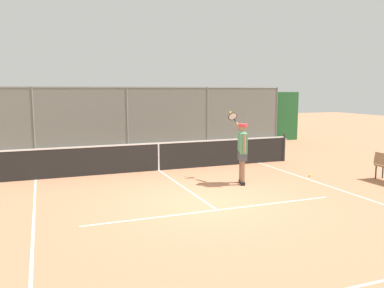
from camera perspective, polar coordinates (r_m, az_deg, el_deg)
name	(u,v)px	position (r m, az deg, el deg)	size (l,w,h in m)	color
ground_plane	(206,202)	(9.71, 2.00, -8.45)	(60.00, 60.00, 0.00)	#B27551
court_line_markings	(223,214)	(8.85, 4.54, -10.10)	(7.87, 8.71, 0.01)	white
fence_backdrop	(125,120)	(18.80, -9.75, 3.39)	(18.88, 1.37, 2.86)	slate
tennis_net	(159,156)	(13.39, -4.87, -1.76)	(10.11, 0.09, 1.07)	#2D2D2D
tennis_player	(242,148)	(11.48, 7.29, -0.59)	(0.46, 1.44, 2.06)	black
tennis_ball_near_net	(310,175)	(13.05, 16.72, -4.39)	(0.07, 0.07, 0.07)	#D6E042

